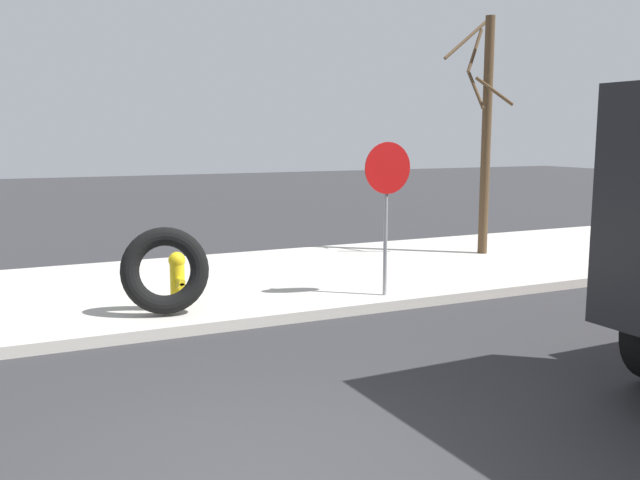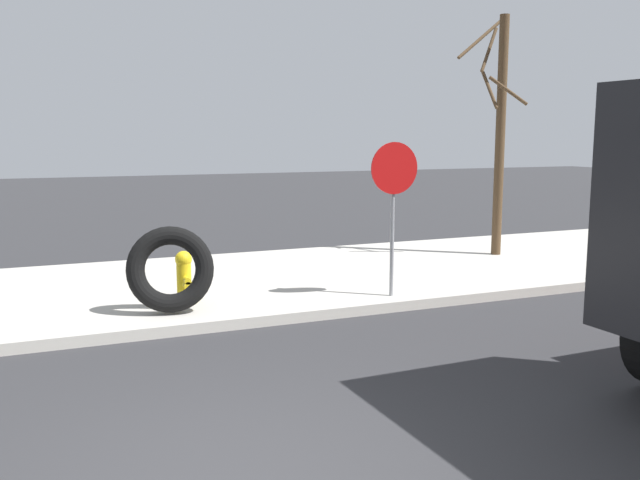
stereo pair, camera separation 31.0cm
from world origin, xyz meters
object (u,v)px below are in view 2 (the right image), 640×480
object	(u,v)px
fire_hydrant	(184,275)
bare_tree	(499,130)
loose_tire	(170,269)
stop_sign	(394,190)

from	to	relation	value
fire_hydrant	bare_tree	xyz separation A→B (m)	(6.64, 1.57, 2.10)
loose_tire	stop_sign	distance (m)	3.40
fire_hydrant	bare_tree	distance (m)	7.14
stop_sign	fire_hydrant	bearing A→B (deg)	163.57
bare_tree	fire_hydrant	bearing A→B (deg)	-166.67
stop_sign	bare_tree	xyz separation A→B (m)	(3.70, 2.44, 0.90)
fire_hydrant	loose_tire	size ratio (longest dim) A/B	0.63
loose_tire	bare_tree	world-z (taller)	bare_tree
fire_hydrant	stop_sign	distance (m)	3.29
stop_sign	bare_tree	distance (m)	4.52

